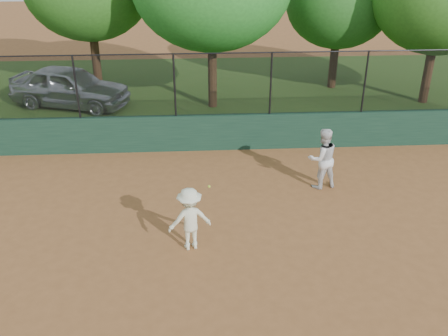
{
  "coord_description": "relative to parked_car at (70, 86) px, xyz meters",
  "views": [
    {
      "loc": [
        0.11,
        -8.99,
        6.82
      ],
      "look_at": [
        0.8,
        2.2,
        1.2
      ],
      "focal_mm": 40.0,
      "sensor_mm": 36.0,
      "label": 1
    }
  ],
  "objects": [
    {
      "name": "ground",
      "position": [
        4.86,
        -10.63,
        -0.81
      ],
      "size": [
        80.0,
        80.0,
        0.0
      ],
      "primitive_type": "plane",
      "color": "#945930",
      "rests_on": "ground"
    },
    {
      "name": "player_second",
      "position": [
        8.46,
        -7.36,
        0.07
      ],
      "size": [
        0.98,
        0.84,
        1.76
      ],
      "primitive_type": "imported",
      "rotation": [
        0.0,
        0.0,
        3.37
      ],
      "color": "silver",
      "rests_on": "ground"
    },
    {
      "name": "player_main",
      "position": [
        4.79,
        -10.07,
        -0.05
      ],
      "size": [
        1.09,
        0.78,
        1.8
      ],
      "color": "#E4E7C4",
      "rests_on": "ground"
    },
    {
      "name": "fence_assembly",
      "position": [
        4.84,
        -4.63,
        1.42
      ],
      "size": [
        26.0,
        0.06,
        2.0
      ],
      "color": "black",
      "rests_on": "back_wall"
    },
    {
      "name": "grass_strip",
      "position": [
        4.86,
        1.37,
        -0.81
      ],
      "size": [
        36.0,
        12.0,
        0.01
      ],
      "primitive_type": "cube",
      "color": "#294917",
      "rests_on": "ground"
    },
    {
      "name": "parked_car",
      "position": [
        0.0,
        0.0,
        0.0
      ],
      "size": [
        5.12,
        3.32,
        1.62
      ],
      "primitive_type": "imported",
      "rotation": [
        0.0,
        0.0,
        1.25
      ],
      "color": "#A0A4A9",
      "rests_on": "ground"
    },
    {
      "name": "back_wall",
      "position": [
        4.86,
        -4.63,
        -0.21
      ],
      "size": [
        26.0,
        0.2,
        1.2
      ],
      "primitive_type": "cube",
      "color": "#1C3E2B",
      "rests_on": "ground"
    },
    {
      "name": "tree_3",
      "position": [
        11.15,
        1.83,
        2.9
      ],
      "size": [
        4.53,
        4.12,
        5.68
      ],
      "color": "#3F2815",
      "rests_on": "ground"
    }
  ]
}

